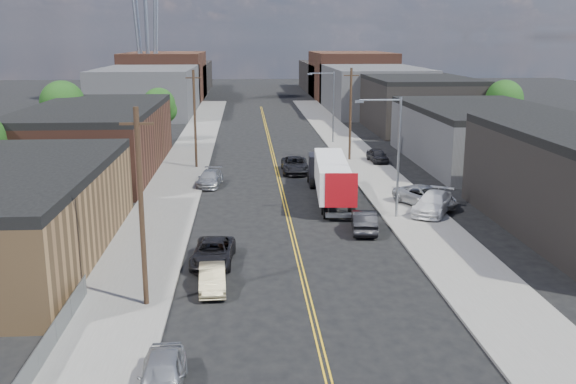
{
  "coord_description": "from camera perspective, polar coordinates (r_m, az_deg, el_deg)",
  "views": [
    {
      "loc": [
        -3.12,
        -20.33,
        13.14
      ],
      "look_at": [
        -0.17,
        23.58,
        2.5
      ],
      "focal_mm": 40.0,
      "sensor_mm": 36.0,
      "label": 1
    }
  ],
  "objects": [
    {
      "name": "skyline_left_b",
      "position": [
        141.57,
        -10.85,
        10.06
      ],
      "size": [
        16.0,
        26.0,
        10.0
      ],
      "primitive_type": "cube",
      "color": "#46261C",
      "rests_on": "ground"
    },
    {
      "name": "utility_pole_left_near",
      "position": [
        31.77,
        -12.91,
        -1.35
      ],
      "size": [
        1.6,
        0.26,
        10.0
      ],
      "color": "black",
      "rests_on": "ground"
    },
    {
      "name": "car_ahead_truck",
      "position": [
        63.73,
        0.63,
        2.41
      ],
      "size": [
        2.62,
        5.62,
        1.56
      ],
      "primitive_type": "imported",
      "rotation": [
        0.0,
        0.0,
        -0.01
      ],
      "color": "black",
      "rests_on": "ground"
    },
    {
      "name": "tree_left_far",
      "position": [
        83.48,
        -11.36,
        7.43
      ],
      "size": [
        4.35,
        4.2,
        6.97
      ],
      "color": "black",
      "rests_on": "ground"
    },
    {
      "name": "skyline_right_c",
      "position": [
        162.27,
        4.43,
        10.15
      ],
      "size": [
        16.0,
        40.0,
        7.0
      ],
      "primitive_type": "cube",
      "color": "black",
      "rests_on": "ground"
    },
    {
      "name": "car_left_c",
      "position": [
        38.45,
        -6.69,
        -5.37
      ],
      "size": [
        2.71,
        5.27,
        1.42
      ],
      "primitive_type": "imported",
      "rotation": [
        0.0,
        0.0,
        -0.07
      ],
      "color": "black",
      "rests_on": "ground"
    },
    {
      "name": "skyline_right_a",
      "position": [
        117.98,
        7.57,
        9.03
      ],
      "size": [
        16.0,
        30.0,
        8.0
      ],
      "primitive_type": "cube",
      "color": "#37373A",
      "rests_on": "ground"
    },
    {
      "name": "car_left_d",
      "position": [
        58.51,
        -6.97,
        1.21
      ],
      "size": [
        2.51,
        5.01,
        1.4
      ],
      "primitive_type": "imported",
      "rotation": [
        0.0,
        0.0,
        -0.12
      ],
      "color": "#A1A3A6",
      "rests_on": "ground"
    },
    {
      "name": "ground",
      "position": [
        81.46,
        -1.6,
        4.3
      ],
      "size": [
        260.0,
        260.0,
        0.0
      ],
      "primitive_type": "plane",
      "color": "black",
      "rests_on": "ground"
    },
    {
      "name": "chainlink_fence",
      "position": [
        28.18,
        -21.33,
        -13.71
      ],
      "size": [
        0.05,
        16.0,
        1.22
      ],
      "color": "slate",
      "rests_on": "ground"
    },
    {
      "name": "utility_pole_left_far",
      "position": [
        66.01,
        -8.28,
        6.49
      ],
      "size": [
        1.6,
        0.26,
        10.0
      ],
      "color": "black",
      "rests_on": "ground"
    },
    {
      "name": "car_left_b",
      "position": [
        34.65,
        -6.75,
        -7.63
      ],
      "size": [
        1.59,
        4.03,
        1.31
      ],
      "primitive_type": "imported",
      "rotation": [
        0.0,
        0.0,
        0.05
      ],
      "color": "#948660",
      "rests_on": "ground"
    },
    {
      "name": "skyline_left_c",
      "position": [
        161.5,
        -9.98,
        9.97
      ],
      "size": [
        16.0,
        40.0,
        7.0
      ],
      "primitive_type": "cube",
      "color": "black",
      "rests_on": "ground"
    },
    {
      "name": "tree_left_mid",
      "position": [
        78.53,
        -19.35,
        7.24
      ],
      "size": [
        5.1,
        5.04,
        8.37
      ],
      "color": "black",
      "rests_on": "ground"
    },
    {
      "name": "centerline",
      "position": [
        66.71,
        -1.08,
        2.23
      ],
      "size": [
        0.32,
        120.0,
        0.01
      ],
      "primitive_type": "cube",
      "color": "gold",
      "rests_on": "ground"
    },
    {
      "name": "car_right_oncoming",
      "position": [
        44.75,
        6.77,
        -2.55
      ],
      "size": [
        2.2,
        4.87,
        1.55
      ],
      "primitive_type": "imported",
      "rotation": [
        0.0,
        0.0,
        3.02
      ],
      "color": "black",
      "rests_on": "ground"
    },
    {
      "name": "semi_truck",
      "position": [
        53.18,
        3.67,
        1.55
      ],
      "size": [
        3.14,
        14.04,
        3.63
      ],
      "rotation": [
        0.0,
        0.0,
        -0.07
      ],
      "color": "silver",
      "rests_on": "ground"
    },
    {
      "name": "car_left_a",
      "position": [
        25.61,
        -11.12,
        -15.68
      ],
      "size": [
        1.84,
        4.33,
        1.46
      ],
      "primitive_type": "imported",
      "rotation": [
        0.0,
        0.0,
        0.03
      ],
      "color": "#AEB0B4",
      "rests_on": "ground"
    },
    {
      "name": "streetlight_far",
      "position": [
        81.42,
        3.78,
        8.06
      ],
      "size": [
        3.39,
        0.25,
        9.0
      ],
      "color": "gray",
      "rests_on": "ground"
    },
    {
      "name": "utility_pole_right",
      "position": [
        69.72,
        5.57,
        6.94
      ],
      "size": [
        1.6,
        0.26,
        10.0
      ],
      "color": "black",
      "rests_on": "ground"
    },
    {
      "name": "car_right_lot_c",
      "position": [
        69.23,
        7.95,
        3.24
      ],
      "size": [
        1.99,
        4.25,
        1.41
      ],
      "primitive_type": "imported",
      "rotation": [
        0.0,
        0.0,
        0.08
      ],
      "color": "black",
      "rests_on": "sidewalk_right"
    },
    {
      "name": "skyline_left_a",
      "position": [
        116.91,
        -12.27,
        8.8
      ],
      "size": [
        16.0,
        30.0,
        8.0
      ],
      "primitive_type": "cube",
      "color": "#37373A",
      "rests_on": "ground"
    },
    {
      "name": "warehouse_tan",
      "position": [
        42.4,
        -24.26,
        -1.76
      ],
      "size": [
        12.0,
        22.0,
        5.6
      ],
      "color": "brown",
      "rests_on": "ground"
    },
    {
      "name": "streetlight_near",
      "position": [
        47.23,
        9.35,
        3.89
      ],
      "size": [
        3.39,
        0.25,
        9.0
      ],
      "color": "gray",
      "rests_on": "ground"
    },
    {
      "name": "skyline_right_b",
      "position": [
        142.45,
        5.6,
        10.25
      ],
      "size": [
        16.0,
        26.0,
        10.0
      ],
      "primitive_type": "cube",
      "color": "#46261C",
      "rests_on": "ground"
    },
    {
      "name": "car_right_lot_a",
      "position": [
        51.71,
        12.12,
        -0.38
      ],
      "size": [
        4.91,
        6.14,
        1.55
      ],
      "primitive_type": "imported",
      "rotation": [
        0.0,
        0.0,
        0.49
      ],
      "color": "#B6B8BC",
      "rests_on": "sidewalk_right"
    },
    {
      "name": "industrial_right_b",
      "position": [
        71.64,
        16.79,
        4.92
      ],
      "size": [
        14.0,
        24.0,
        6.1
      ],
      "color": "#37373A",
      "rests_on": "ground"
    },
    {
      "name": "sidewalk_right",
      "position": [
        67.81,
        6.97,
        2.38
      ],
      "size": [
        5.0,
        140.0,
        0.15
      ],
      "primitive_type": "cube",
      "color": "slate",
      "rests_on": "ground"
    },
    {
      "name": "sidewalk_left",
      "position": [
        66.93,
        -9.24,
        2.16
      ],
      "size": [
        5.0,
        140.0,
        0.15
      ],
      "primitive_type": "cube",
      "color": "slate",
      "rests_on": "ground"
    },
    {
      "name": "industrial_right_c",
      "position": [
        96.14,
        11.43,
        7.75
      ],
      "size": [
        14.0,
        22.0,
        7.6
      ],
      "color": "black",
      "rests_on": "ground"
    },
    {
      "name": "warehouse_brown",
      "position": [
        66.76,
        -16.73,
        4.54
      ],
      "size": [
        12.0,
        26.0,
        6.6
      ],
      "color": "#46261C",
      "rests_on": "ground"
    },
    {
      "name": "car_right_lot_b",
      "position": [
        49.69,
        12.8,
        -0.96
      ],
      "size": [
        4.71,
        5.85,
        1.59
      ],
      "primitive_type": "imported",
      "rotation": [
        0.0,
        0.0,
        -0.53
      ],
      "color": "white",
      "rests_on": "sidewalk_right"
    },
    {
      "name": "tree_right_far",
      "position": [
        87.27,
        18.7,
        7.65
      ],
      "size": [
        4.85,
        4.76,
        7.91
      ],
      "color": "black",
      "rests_on": "ground"
    }
  ]
}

